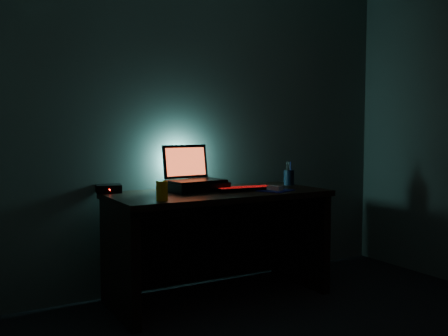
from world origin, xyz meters
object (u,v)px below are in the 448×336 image
router (109,189)px  juice_glass (162,191)px  pen_cup (289,178)px  keyboard (245,189)px  laptop (191,173)px  mouse (275,188)px

router → juice_glass: bearing=-61.6°
pen_cup → juice_glass: juice_glass is taller
router → pen_cup: bearing=2.9°
keyboard → router: router is taller
laptop → mouse: bearing=-40.1°
juice_glass → router: bearing=107.0°
pen_cup → router: 1.38m
laptop → juice_glass: 0.57m
laptop → router: (-0.56, 0.13, -0.09)m
pen_cup → juice_glass: (-1.19, -0.34, 0.00)m
pen_cup → laptop: bearing=175.0°
router → laptop: bearing=-2.0°
juice_glass → router: (-0.17, 0.54, -0.03)m
laptop → juice_glass: laptop is taller
pen_cup → juice_glass: size_ratio=0.95×
mouse → router: router is taller
mouse → keyboard: bearing=123.5°
keyboard → router: bearing=163.7°
keyboard → pen_cup: bearing=21.3°
mouse → juice_glass: 0.89m
juice_glass → router: 0.57m
pen_cup → router: size_ratio=0.60×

